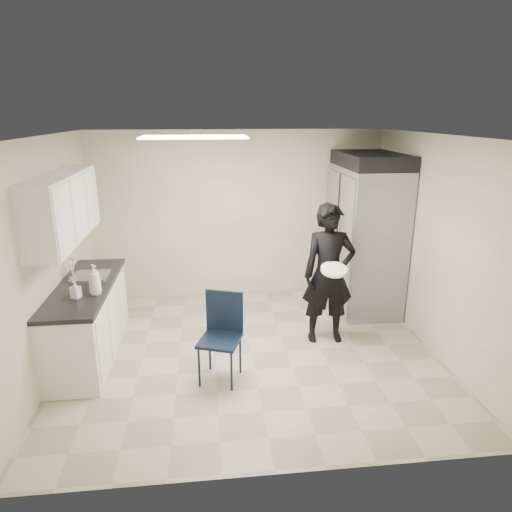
{
  "coord_description": "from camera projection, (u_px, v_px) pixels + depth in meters",
  "views": [
    {
      "loc": [
        -0.5,
        -4.99,
        2.84
      ],
      "look_at": [
        0.09,
        0.2,
        1.19
      ],
      "focal_mm": 32.0,
      "sensor_mm": 36.0,
      "label": 1
    }
  ],
  "objects": [
    {
      "name": "commercial_fridge",
      "position": [
        365.0,
        239.0,
        6.72
      ],
      "size": [
        0.8,
        1.35,
        2.1
      ],
      "primitive_type": "cube",
      "color": "gray",
      "rests_on": "floor"
    },
    {
      "name": "lower_counter",
      "position": [
        88.0,
        322.0,
        5.49
      ],
      "size": [
        0.6,
        1.9,
        0.86
      ],
      "primitive_type": "cube",
      "color": "silver",
      "rests_on": "floor"
    },
    {
      "name": "soap_bottle_b",
      "position": [
        75.0,
        289.0,
        4.93
      ],
      "size": [
        0.12,
        0.12,
        0.2
      ],
      "primitive_type": "imported",
      "rotation": [
        0.0,
        0.0,
        -0.42
      ],
      "color": "silver",
      "rests_on": "countertop"
    },
    {
      "name": "faucet",
      "position": [
        72.0,
        269.0,
        5.53
      ],
      "size": [
        0.02,
        0.02,
        0.24
      ],
      "primitive_type": "cylinder",
      "color": "silver",
      "rests_on": "countertop"
    },
    {
      "name": "man_tuxedo",
      "position": [
        329.0,
        274.0,
        5.72
      ],
      "size": [
        0.67,
        0.46,
        1.8
      ],
      "primitive_type": "imported",
      "rotation": [
        0.0,
        0.0,
        -0.04
      ],
      "color": "black",
      "rests_on": "floor"
    },
    {
      "name": "folding_chair",
      "position": [
        220.0,
        341.0,
        4.94
      ],
      "size": [
        0.54,
        0.54,
        0.95
      ],
      "primitive_type": "cube",
      "rotation": [
        0.0,
        0.0,
        -0.34
      ],
      "color": "black",
      "rests_on": "floor"
    },
    {
      "name": "sink",
      "position": [
        91.0,
        280.0,
        5.6
      ],
      "size": [
        0.42,
        0.4,
        0.14
      ],
      "primitive_type": "cube",
      "color": "gray",
      "rests_on": "countertop"
    },
    {
      "name": "floor",
      "position": [
        251.0,
        353.0,
        5.64
      ],
      "size": [
        4.5,
        4.5,
        0.0
      ],
      "primitive_type": "plane",
      "color": "tan",
      "rests_on": "ground"
    },
    {
      "name": "fridge_compressor",
      "position": [
        371.0,
        160.0,
        6.38
      ],
      "size": [
        0.8,
        1.35,
        0.2
      ],
      "primitive_type": "cube",
      "color": "black",
      "rests_on": "commercial_fridge"
    },
    {
      "name": "towel_dispenser",
      "position": [
        84.0,
        206.0,
        6.2
      ],
      "size": [
        0.22,
        0.3,
        0.35
      ],
      "primitive_type": "cube",
      "color": "black",
      "rests_on": "left_wall"
    },
    {
      "name": "notice_sticker_right",
      "position": [
        57.0,
        261.0,
        5.33
      ],
      "size": [
        0.0,
        0.12,
        0.07
      ],
      "primitive_type": "cube",
      "color": "yellow",
      "rests_on": "left_wall"
    },
    {
      "name": "ceiling_panel",
      "position": [
        194.0,
        137.0,
        5.18
      ],
      "size": [
        1.2,
        0.6,
        0.02
      ],
      "primitive_type": "cube",
      "color": "white",
      "rests_on": "ceiling"
    },
    {
      "name": "soap_bottle_a",
      "position": [
        94.0,
        280.0,
        5.02
      ],
      "size": [
        0.19,
        0.19,
        0.34
      ],
      "primitive_type": "imported",
      "rotation": [
        0.0,
        0.0,
        0.66
      ],
      "color": "white",
      "rests_on": "countertop"
    },
    {
      "name": "back_wall",
      "position": [
        238.0,
        215.0,
        7.14
      ],
      "size": [
        4.5,
        0.0,
        4.5
      ],
      "primitive_type": "plane",
      "rotation": [
        1.57,
        0.0,
        0.0
      ],
      "color": "beige",
      "rests_on": "floor"
    },
    {
      "name": "countertop",
      "position": [
        84.0,
        287.0,
        5.35
      ],
      "size": [
        0.64,
        1.95,
        0.05
      ],
      "primitive_type": "cube",
      "color": "black",
      "rests_on": "lower_counter"
    },
    {
      "name": "left_wall",
      "position": [
        47.0,
        259.0,
        5.01
      ],
      "size": [
        0.0,
        4.0,
        4.0
      ],
      "primitive_type": "plane",
      "rotation": [
        1.57,
        0.0,
        1.57
      ],
      "color": "beige",
      "rests_on": "floor"
    },
    {
      "name": "notice_sticker_left",
      "position": [
        51.0,
        263.0,
        5.13
      ],
      "size": [
        0.0,
        0.12,
        0.07
      ],
      "primitive_type": "cube",
      "color": "yellow",
      "rests_on": "left_wall"
    },
    {
      "name": "ceiling",
      "position": [
        250.0,
        136.0,
        4.85
      ],
      "size": [
        4.5,
        4.5,
        0.0
      ],
      "primitive_type": "plane",
      "rotation": [
        3.14,
        0.0,
        0.0
      ],
      "color": "white",
      "rests_on": "back_wall"
    },
    {
      "name": "upper_cabinets",
      "position": [
        63.0,
        208.0,
        5.06
      ],
      "size": [
        0.35,
        1.8,
        0.75
      ],
      "primitive_type": "cube",
      "color": "silver",
      "rests_on": "left_wall"
    },
    {
      "name": "bucket_lid",
      "position": [
        334.0,
        270.0,
        5.44
      ],
      "size": [
        0.33,
        0.33,
        0.04
      ],
      "primitive_type": "cylinder",
      "rotation": [
        0.0,
        0.0,
        -0.04
      ],
      "color": "white",
      "rests_on": "man_tuxedo"
    },
    {
      "name": "right_wall",
      "position": [
        436.0,
        246.0,
        5.49
      ],
      "size": [
        0.0,
        4.0,
        4.0
      ],
      "primitive_type": "plane",
      "rotation": [
        1.57,
        0.0,
        -1.57
      ],
      "color": "beige",
      "rests_on": "floor"
    }
  ]
}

